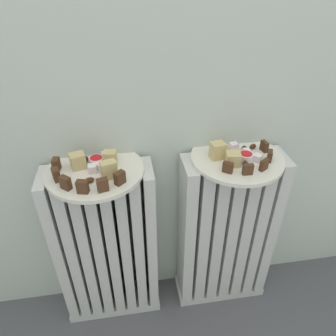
% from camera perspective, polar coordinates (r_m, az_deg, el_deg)
% --- Properties ---
extents(radiator_left, '(0.35, 0.13, 0.65)m').
position_cam_1_polar(radiator_left, '(1.19, -10.73, -13.91)').
color(radiator_left, silver).
rests_on(radiator_left, ground_plane).
extents(radiator_right, '(0.35, 0.13, 0.65)m').
position_cam_1_polar(radiator_right, '(1.23, 10.24, -11.53)').
color(radiator_right, silver).
rests_on(radiator_right, ground_plane).
extents(plate_left, '(0.29, 0.29, 0.01)m').
position_cam_1_polar(plate_left, '(0.96, -12.87, -0.47)').
color(plate_left, silver).
rests_on(plate_left, radiator_left).
extents(plate_right, '(0.29, 0.29, 0.01)m').
position_cam_1_polar(plate_right, '(1.02, 12.17, 1.74)').
color(plate_right, silver).
rests_on(plate_right, radiator_right).
extents(dark_cake_slice_left_0, '(0.02, 0.03, 0.04)m').
position_cam_1_polar(dark_cake_slice_left_0, '(0.98, -19.28, 0.60)').
color(dark_cake_slice_left_0, '#472B19').
rests_on(dark_cake_slice_left_0, plate_left).
extents(dark_cake_slice_left_1, '(0.03, 0.03, 0.04)m').
position_cam_1_polar(dark_cake_slice_left_1, '(0.93, -19.29, -1.12)').
color(dark_cake_slice_left_1, '#472B19').
rests_on(dark_cake_slice_left_1, plate_left).
extents(dark_cake_slice_left_2, '(0.03, 0.03, 0.04)m').
position_cam_1_polar(dark_cake_slice_left_2, '(0.89, -17.79, -2.54)').
color(dark_cake_slice_left_2, '#472B19').
rests_on(dark_cake_slice_left_2, plate_left).
extents(dark_cake_slice_left_3, '(0.03, 0.02, 0.04)m').
position_cam_1_polar(dark_cake_slice_left_3, '(0.87, -14.98, -3.25)').
color(dark_cake_slice_left_3, '#472B19').
rests_on(dark_cake_slice_left_3, plate_left).
extents(dark_cake_slice_left_4, '(0.03, 0.02, 0.04)m').
position_cam_1_polar(dark_cake_slice_left_4, '(0.86, -11.57, -2.96)').
color(dark_cake_slice_left_4, '#472B19').
rests_on(dark_cake_slice_left_4, plate_left).
extents(dark_cake_slice_left_5, '(0.03, 0.03, 0.04)m').
position_cam_1_polar(dark_cake_slice_left_5, '(0.88, -8.59, -1.75)').
color(dark_cake_slice_left_5, '#472B19').
rests_on(dark_cake_slice_left_5, plate_left).
extents(marble_cake_slice_left_0, '(0.04, 0.04, 0.04)m').
position_cam_1_polar(marble_cake_slice_left_0, '(0.96, -10.24, 1.78)').
color(marble_cake_slice_left_0, tan).
rests_on(marble_cake_slice_left_0, plate_left).
extents(marble_cake_slice_left_1, '(0.05, 0.05, 0.05)m').
position_cam_1_polar(marble_cake_slice_left_1, '(0.96, -15.75, 1.23)').
color(marble_cake_slice_left_1, tan).
rests_on(marble_cake_slice_left_1, plate_left).
extents(marble_cake_slice_left_2, '(0.05, 0.04, 0.05)m').
position_cam_1_polar(marble_cake_slice_left_2, '(0.90, -10.49, -0.32)').
color(marble_cake_slice_left_2, tan).
rests_on(marble_cake_slice_left_2, plate_left).
extents(turkish_delight_left_0, '(0.03, 0.03, 0.02)m').
position_cam_1_polar(turkish_delight_left_0, '(0.95, -12.26, 0.38)').
color(turkish_delight_left_0, white).
rests_on(turkish_delight_left_0, plate_left).
extents(turkish_delight_left_1, '(0.02, 0.02, 0.02)m').
position_cam_1_polar(turkish_delight_left_1, '(1.00, -11.21, 2.33)').
color(turkish_delight_left_1, white).
rests_on(turkish_delight_left_1, plate_left).
extents(turkish_delight_left_2, '(0.03, 0.03, 0.02)m').
position_cam_1_polar(turkish_delight_left_2, '(0.94, -13.31, -0.13)').
color(turkish_delight_left_2, white).
rests_on(turkish_delight_left_2, plate_left).
extents(medjool_date_left_0, '(0.03, 0.03, 0.01)m').
position_cam_1_polar(medjool_date_left_0, '(0.90, -13.85, -2.12)').
color(medjool_date_left_0, '#3D1E0F').
rests_on(medjool_date_left_0, plate_left).
extents(medjool_date_left_1, '(0.03, 0.03, 0.02)m').
position_cam_1_polar(medjool_date_left_1, '(1.02, -11.56, 3.05)').
color(medjool_date_left_1, '#3D1E0F').
rests_on(medjool_date_left_1, plate_left).
extents(medjool_date_left_2, '(0.03, 0.03, 0.02)m').
position_cam_1_polar(medjool_date_left_2, '(1.00, -14.52, 1.62)').
color(medjool_date_left_2, '#3D1E0F').
rests_on(medjool_date_left_2, plate_left).
extents(jam_bowl_left, '(0.04, 0.04, 0.02)m').
position_cam_1_polar(jam_bowl_left, '(0.98, -12.63, 1.37)').
color(jam_bowl_left, white).
rests_on(jam_bowl_left, plate_left).
extents(dark_cake_slice_right_0, '(0.03, 0.03, 0.03)m').
position_cam_1_polar(dark_cake_slice_right_0, '(0.93, 10.59, 0.10)').
color(dark_cake_slice_right_0, '#472B19').
rests_on(dark_cake_slice_right_0, plate_right).
extents(dark_cake_slice_right_1, '(0.03, 0.01, 0.03)m').
position_cam_1_polar(dark_cake_slice_right_1, '(0.93, 14.03, -0.26)').
color(dark_cake_slice_right_1, '#472B19').
rests_on(dark_cake_slice_right_1, plate_right).
extents(dark_cake_slice_right_2, '(0.03, 0.03, 0.03)m').
position_cam_1_polar(dark_cake_slice_right_2, '(0.96, 16.72, 0.53)').
color(dark_cake_slice_right_2, '#472B19').
rests_on(dark_cake_slice_right_2, plate_right).
extents(dark_cake_slice_right_3, '(0.02, 0.03, 0.03)m').
position_cam_1_polar(dark_cake_slice_right_3, '(1.01, 17.67, 2.06)').
color(dark_cake_slice_right_3, '#472B19').
rests_on(dark_cake_slice_right_3, plate_right).
extents(dark_cake_slice_right_4, '(0.02, 0.03, 0.03)m').
position_cam_1_polar(dark_cake_slice_right_4, '(1.05, 16.75, 3.72)').
color(dark_cake_slice_right_4, '#472B19').
rests_on(dark_cake_slice_right_4, plate_right).
extents(marble_cake_slice_right_0, '(0.05, 0.04, 0.05)m').
position_cam_1_polar(marble_cake_slice_right_0, '(0.98, 8.82, 3.10)').
color(marble_cake_slice_right_0, tan).
rests_on(marble_cake_slice_right_0, plate_right).
extents(marble_cake_slice_right_1, '(0.05, 0.05, 0.04)m').
position_cam_1_polar(marble_cake_slice_right_1, '(0.96, 11.49, 1.60)').
color(marble_cake_slice_right_1, tan).
rests_on(marble_cake_slice_right_1, plate_right).
extents(turkish_delight_right_0, '(0.02, 0.02, 0.02)m').
position_cam_1_polar(turkish_delight_right_0, '(1.01, 12.23, 2.45)').
color(turkish_delight_right_0, white).
rests_on(turkish_delight_right_0, plate_right).
extents(turkish_delight_right_1, '(0.03, 0.03, 0.02)m').
position_cam_1_polar(turkish_delight_right_1, '(1.00, 15.69, 1.73)').
color(turkish_delight_right_1, white).
rests_on(turkish_delight_right_1, plate_right).
extents(turkish_delight_right_2, '(0.03, 0.03, 0.02)m').
position_cam_1_polar(turkish_delight_right_2, '(1.04, 11.59, 3.76)').
color(turkish_delight_right_2, white).
rests_on(turkish_delight_right_2, plate_right).
extents(turkish_delight_right_3, '(0.02, 0.02, 0.02)m').
position_cam_1_polar(turkish_delight_right_3, '(1.02, 13.77, 2.72)').
color(turkish_delight_right_3, white).
rests_on(turkish_delight_right_3, plate_right).
extents(medjool_date_right_0, '(0.02, 0.03, 0.02)m').
position_cam_1_polar(medjool_date_right_0, '(0.97, 13.61, 0.78)').
color(medjool_date_right_0, '#3D1E0F').
rests_on(medjool_date_right_0, plate_right).
extents(medjool_date_right_1, '(0.02, 0.02, 0.02)m').
position_cam_1_polar(medjool_date_right_1, '(1.04, 13.42, 3.41)').
color(medjool_date_right_1, '#3D1E0F').
rests_on(medjool_date_right_1, plate_right).
extents(medjool_date_right_2, '(0.03, 0.03, 0.02)m').
position_cam_1_polar(medjool_date_right_2, '(1.06, 9.65, 4.49)').
color(medjool_date_right_2, '#3D1E0F').
rests_on(medjool_date_right_2, plate_right).
extents(medjool_date_right_3, '(0.03, 0.02, 0.02)m').
position_cam_1_polar(medjool_date_right_3, '(1.06, 14.85, 3.72)').
color(medjool_date_right_3, '#3D1E0F').
rests_on(medjool_date_right_3, plate_right).
extents(jam_bowl_right, '(0.04, 0.04, 0.03)m').
position_cam_1_polar(jam_bowl_right, '(0.99, 13.65, 1.95)').
color(jam_bowl_right, white).
rests_on(jam_bowl_right, plate_right).
extents(fork, '(0.02, 0.10, 0.00)m').
position_cam_1_polar(fork, '(0.92, -11.61, -1.40)').
color(fork, '#B7B7BC').
rests_on(fork, plate_left).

